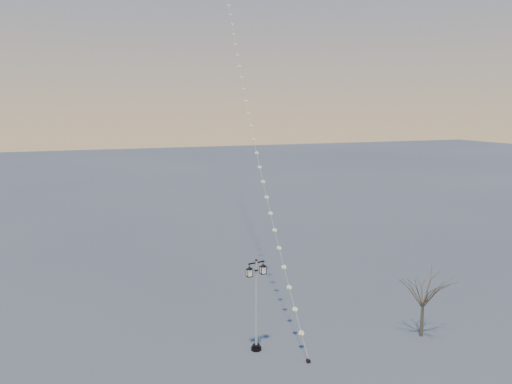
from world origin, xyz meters
name	(u,v)px	position (x,y,z in m)	size (l,w,h in m)	color
ground	(284,350)	(0.00, 0.00, 0.00)	(300.00, 300.00, 0.00)	#555657
street_lamp	(256,300)	(-1.48, 0.63, 3.02)	(1.37, 0.66, 5.46)	black
bare_tree	(423,293)	(8.66, -1.22, 2.76)	(2.40, 2.40, 3.98)	brown
kite_train	(247,79)	(5.19, 20.83, 16.46)	(9.62, 45.75, 33.10)	black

